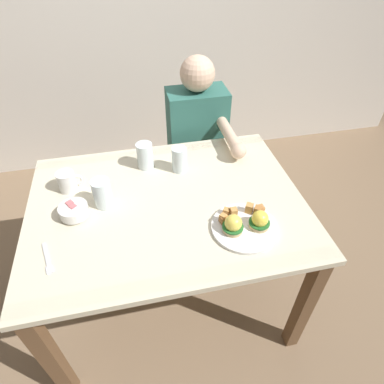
# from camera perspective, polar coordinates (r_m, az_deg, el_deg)

# --- Properties ---
(ground_plane) EXTENTS (6.00, 6.00, 0.00)m
(ground_plane) POSITION_cam_1_polar(r_m,az_deg,el_deg) (2.01, -3.29, -17.30)
(ground_plane) COLOR #7F664C
(dining_table) EXTENTS (1.20, 0.90, 0.74)m
(dining_table) POSITION_cam_1_polar(r_m,az_deg,el_deg) (1.51, -4.21, -4.77)
(dining_table) COLOR beige
(dining_table) RESTS_ON ground_plane
(eggs_benedict_plate) EXTENTS (0.27, 0.27, 0.09)m
(eggs_benedict_plate) POSITION_cam_1_polar(r_m,az_deg,el_deg) (1.32, 9.25, -5.56)
(eggs_benedict_plate) COLOR white
(eggs_benedict_plate) RESTS_ON dining_table
(fruit_bowl) EXTENTS (0.12, 0.12, 0.06)m
(fruit_bowl) POSITION_cam_1_polar(r_m,az_deg,el_deg) (1.43, -20.01, -3.12)
(fruit_bowl) COLOR white
(fruit_bowl) RESTS_ON dining_table
(coffee_mug) EXTENTS (0.11, 0.08, 0.09)m
(coffee_mug) POSITION_cam_1_polar(r_m,az_deg,el_deg) (1.56, -21.04, 1.84)
(coffee_mug) COLOR white
(coffee_mug) RESTS_ON dining_table
(fork) EXTENTS (0.06, 0.15, 0.00)m
(fork) POSITION_cam_1_polar(r_m,az_deg,el_deg) (1.33, -24.06, -10.81)
(fork) COLOR silver
(fork) RESTS_ON dining_table
(water_glass_near) EXTENTS (0.07, 0.07, 0.13)m
(water_glass_near) POSITION_cam_1_polar(r_m,az_deg,el_deg) (1.57, -2.22, 5.52)
(water_glass_near) COLOR silver
(water_glass_near) RESTS_ON dining_table
(water_glass_far) EXTENTS (0.08, 0.08, 0.13)m
(water_glass_far) POSITION_cam_1_polar(r_m,az_deg,el_deg) (1.61, -8.22, 6.18)
(water_glass_far) COLOR silver
(water_glass_far) RESTS_ON dining_table
(water_glass_extra) EXTENTS (0.08, 0.08, 0.13)m
(water_glass_extra) POSITION_cam_1_polar(r_m,az_deg,el_deg) (1.43, -15.39, -0.48)
(water_glass_extra) COLOR silver
(water_glass_extra) RESTS_ON dining_table
(diner_person) EXTENTS (0.34, 0.54, 1.14)m
(diner_person) POSITION_cam_1_polar(r_m,az_deg,el_deg) (2.00, 1.12, 9.16)
(diner_person) COLOR #33333D
(diner_person) RESTS_ON ground_plane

